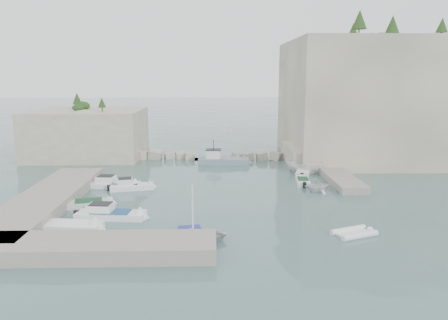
{
  "coord_description": "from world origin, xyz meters",
  "views": [
    {
      "loc": [
        -1.17,
        -40.85,
        12.16
      ],
      "look_at": [
        0.0,
        6.0,
        3.0
      ],
      "focal_mm": 35.0,
      "sensor_mm": 36.0,
      "label": 1
    }
  ],
  "objects_px": {
    "motorboat_e": "(74,230)",
    "inflatable_dinghy": "(354,235)",
    "motorboat_a": "(114,187)",
    "rowboat": "(193,243)",
    "motorboat_d": "(111,218)",
    "tender_east_c": "(303,174)",
    "motorboat_c": "(89,206)",
    "tender_east_d": "(304,173)",
    "work_boat": "(224,164)",
    "tender_east_b": "(303,184)",
    "tender_east_a": "(318,191)",
    "motorboat_b": "(132,189)"
  },
  "relations": [
    {
      "from": "motorboat_e",
      "to": "inflatable_dinghy",
      "type": "xyz_separation_m",
      "value": [
        22.06,
        -1.75,
        0.0
      ]
    },
    {
      "from": "motorboat_a",
      "to": "rowboat",
      "type": "bearing_deg",
      "value": -55.05
    },
    {
      "from": "motorboat_d",
      "to": "tender_east_c",
      "type": "xyz_separation_m",
      "value": [
        20.04,
        16.49,
        0.0
      ]
    },
    {
      "from": "motorboat_c",
      "to": "motorboat_d",
      "type": "height_order",
      "value": "motorboat_d"
    },
    {
      "from": "tender_east_d",
      "to": "motorboat_c",
      "type": "bearing_deg",
      "value": 145.87
    },
    {
      "from": "rowboat",
      "to": "work_boat",
      "type": "distance_m",
      "value": 28.94
    },
    {
      "from": "tender_east_b",
      "to": "motorboat_e",
      "type": "bearing_deg",
      "value": 130.17
    },
    {
      "from": "inflatable_dinghy",
      "to": "tender_east_a",
      "type": "relative_size",
      "value": 1.17
    },
    {
      "from": "tender_east_a",
      "to": "tender_east_c",
      "type": "relative_size",
      "value": 0.63
    },
    {
      "from": "motorboat_e",
      "to": "tender_east_c",
      "type": "xyz_separation_m",
      "value": [
        22.41,
        19.26,
        0.0
      ]
    },
    {
      "from": "inflatable_dinghy",
      "to": "tender_east_c",
      "type": "bearing_deg",
      "value": 66.68
    },
    {
      "from": "tender_east_d",
      "to": "work_boat",
      "type": "relative_size",
      "value": 0.62
    },
    {
      "from": "motorboat_b",
      "to": "tender_east_a",
      "type": "height_order",
      "value": "tender_east_a"
    },
    {
      "from": "motorboat_c",
      "to": "tender_east_c",
      "type": "xyz_separation_m",
      "value": [
        22.92,
        13.01,
        0.0
      ]
    },
    {
      "from": "motorboat_d",
      "to": "motorboat_e",
      "type": "bearing_deg",
      "value": -125.02
    },
    {
      "from": "tender_east_b",
      "to": "inflatable_dinghy",
      "type": "bearing_deg",
      "value": -171.57
    },
    {
      "from": "motorboat_c",
      "to": "tender_east_b",
      "type": "bearing_deg",
      "value": 7.28
    },
    {
      "from": "tender_east_c",
      "to": "motorboat_d",
      "type": "bearing_deg",
      "value": 145.02
    },
    {
      "from": "motorboat_a",
      "to": "motorboat_b",
      "type": "bearing_deg",
      "value": -20.03
    },
    {
      "from": "motorboat_a",
      "to": "work_boat",
      "type": "xyz_separation_m",
      "value": [
        12.39,
        12.38,
        0.0
      ]
    },
    {
      "from": "tender_east_b",
      "to": "tender_east_c",
      "type": "height_order",
      "value": "same"
    },
    {
      "from": "tender_east_d",
      "to": "inflatable_dinghy",
      "type": "bearing_deg",
      "value": -156.61
    },
    {
      "from": "motorboat_c",
      "to": "tender_east_a",
      "type": "bearing_deg",
      "value": -1.27
    },
    {
      "from": "motorboat_c",
      "to": "rowboat",
      "type": "relative_size",
      "value": 0.92
    },
    {
      "from": "rowboat",
      "to": "tender_east_c",
      "type": "distance_m",
      "value": 25.66
    },
    {
      "from": "motorboat_a",
      "to": "motorboat_c",
      "type": "distance_m",
      "value": 7.18
    },
    {
      "from": "tender_east_a",
      "to": "tender_east_b",
      "type": "xyz_separation_m",
      "value": [
        -0.89,
        3.37,
        0.0
      ]
    },
    {
      "from": "motorboat_e",
      "to": "tender_east_a",
      "type": "relative_size",
      "value": 1.63
    },
    {
      "from": "motorboat_a",
      "to": "tender_east_b",
      "type": "bearing_deg",
      "value": 7.93
    },
    {
      "from": "inflatable_dinghy",
      "to": "tender_east_d",
      "type": "distance_m",
      "value": 21.83
    },
    {
      "from": "work_boat",
      "to": "rowboat",
      "type": "bearing_deg",
      "value": -91.45
    },
    {
      "from": "motorboat_a",
      "to": "motorboat_b",
      "type": "relative_size",
      "value": 1.21
    },
    {
      "from": "tender_east_a",
      "to": "tender_east_d",
      "type": "xyz_separation_m",
      "value": [
        0.45,
        8.96,
        0.0
      ]
    },
    {
      "from": "tender_east_d",
      "to": "motorboat_e",
      "type": "bearing_deg",
      "value": 156.59
    },
    {
      "from": "tender_east_c",
      "to": "inflatable_dinghy",
      "type": "bearing_deg",
      "value": -165.4
    },
    {
      "from": "tender_east_a",
      "to": "tender_east_d",
      "type": "distance_m",
      "value": 8.97
    },
    {
      "from": "rowboat",
      "to": "work_boat",
      "type": "bearing_deg",
      "value": -16.8
    },
    {
      "from": "motorboat_a",
      "to": "inflatable_dinghy",
      "type": "relative_size",
      "value": 1.76
    },
    {
      "from": "motorboat_a",
      "to": "motorboat_e",
      "type": "distance_m",
      "value": 13.4
    },
    {
      "from": "rowboat",
      "to": "tender_east_b",
      "type": "distance_m",
      "value": 21.05
    },
    {
      "from": "motorboat_e",
      "to": "rowboat",
      "type": "relative_size",
      "value": 0.94
    },
    {
      "from": "tender_east_d",
      "to": "motorboat_d",
      "type": "bearing_deg",
      "value": 155.5
    },
    {
      "from": "work_boat",
      "to": "tender_east_c",
      "type": "bearing_deg",
      "value": -29.28
    },
    {
      "from": "tender_east_b",
      "to": "motorboat_b",
      "type": "bearing_deg",
      "value": 102.38
    },
    {
      "from": "motorboat_d",
      "to": "tender_east_a",
      "type": "relative_size",
      "value": 2.15
    },
    {
      "from": "tender_east_b",
      "to": "work_boat",
      "type": "height_order",
      "value": "work_boat"
    },
    {
      "from": "tender_east_d",
      "to": "tender_east_c",
      "type": "bearing_deg",
      "value": -176.35
    },
    {
      "from": "rowboat",
      "to": "tender_east_c",
      "type": "bearing_deg",
      "value": -40.69
    },
    {
      "from": "inflatable_dinghy",
      "to": "work_boat",
      "type": "height_order",
      "value": "work_boat"
    },
    {
      "from": "motorboat_b",
      "to": "tender_east_b",
      "type": "relative_size",
      "value": 1.29
    }
  ]
}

